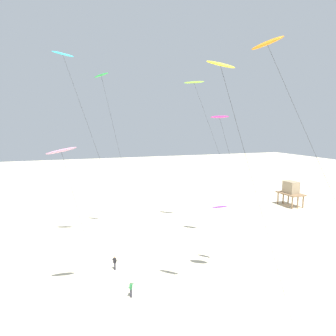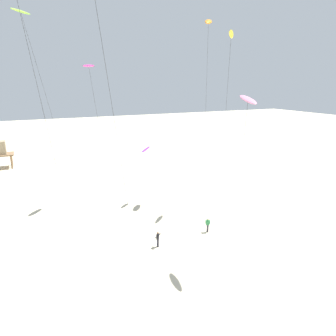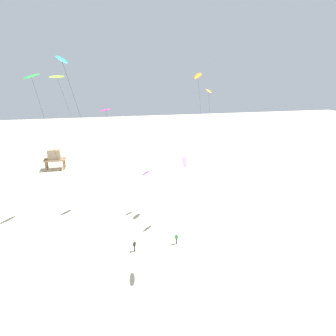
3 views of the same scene
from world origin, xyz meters
TOP-DOWN VIEW (x-y plane):
  - ground_plane at (0.00, 0.00)m, footprint 260.00×260.00m
  - kite_orange at (7.08, 16.70)m, footprint 7.10×10.57m
  - kite_cyan at (-11.46, 1.06)m, footprint 5.52×9.01m
  - kite_green at (-15.50, 6.09)m, footprint 3.98×5.76m
  - kite_purple at (-1.58, 17.46)m, footprint 2.65×3.47m
  - kite_yellow at (7.47, 12.22)m, footprint 4.47×6.63m
  - kite_lime at (-14.80, 20.03)m, footprint 6.04×8.99m
  - kite_magenta at (-7.79, 20.64)m, footprint 4.03×5.73m
  - kite_pink at (0.75, 0.28)m, footprint 2.69×4.60m
  - kite_flyer_nearest at (-5.05, 5.56)m, footprint 0.73×0.73m
  - kite_flyer_middle at (1.21, 6.12)m, footprint 0.72×0.71m
  - stilt_house at (-21.33, 45.49)m, footprint 5.39×3.48m

SIDE VIEW (x-z plane):
  - ground_plane at x=0.00m, z-range 0.00..0.00m
  - kite_flyer_nearest at x=-5.05m, z-range 0.06..1.73m
  - kite_flyer_middle at x=1.21m, z-range 0.06..1.73m
  - stilt_house at x=-21.33m, z-range 0.95..6.26m
  - kite_purple at x=-1.58m, z-range 3.46..11.31m
  - kite_pink at x=0.75m, z-range 6.99..22.17m
  - kite_magenta at x=-7.79m, z-range 8.75..27.05m
  - kite_yellow at x=7.47m, z-range 10.06..32.12m
  - kite_lime at x=-14.80m, z-range 11.31..35.10m
  - kite_orange at x=7.08m, z-range 11.23..35.53m
  - kite_green at x=-15.50m, z-range 11.28..35.58m
  - kite_cyan at x=-11.46m, z-range 12.12..38.14m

